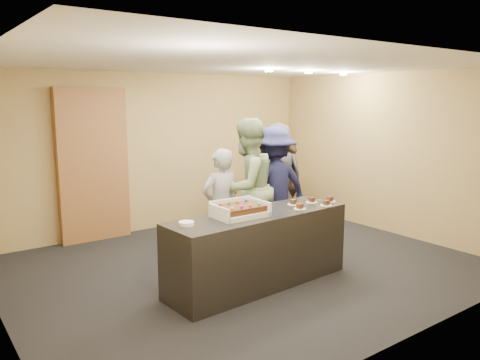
{
  "coord_description": "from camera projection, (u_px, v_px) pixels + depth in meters",
  "views": [
    {
      "loc": [
        -3.65,
        -4.92,
        2.25
      ],
      "look_at": [
        -0.09,
        0.0,
        1.2
      ],
      "focal_mm": 35.0,
      "sensor_mm": 36.0,
      "label": 1
    }
  ],
  "objects": [
    {
      "name": "slice_d",
      "position": [
        312.0,
        201.0,
        6.21
      ],
      "size": [
        0.15,
        0.15,
        0.07
      ],
      "color": "white",
      "rests_on": "serving_counter"
    },
    {
      "name": "person_navy_man",
      "position": [
        274.0,
        187.0,
        7.17
      ],
      "size": [
        1.26,
        0.8,
        1.85
      ],
      "primitive_type": "imported",
      "rotation": [
        0.0,
        0.0,
        3.04
      ],
      "color": "#181A42",
      "rests_on": "floor"
    },
    {
      "name": "slice_c",
      "position": [
        326.0,
        204.0,
        6.03
      ],
      "size": [
        0.15,
        0.15,
        0.07
      ],
      "color": "white",
      "rests_on": "serving_counter"
    },
    {
      "name": "person_dark_suit",
      "position": [
        277.0,
        178.0,
        7.91
      ],
      "size": [
        1.08,
        0.93,
        1.88
      ],
      "primitive_type": "imported",
      "rotation": [
        0.0,
        0.0,
        2.71
      ],
      "color": "#27272C",
      "rests_on": "floor"
    },
    {
      "name": "cake_box",
      "position": [
        239.0,
        212.0,
        5.48
      ],
      "size": [
        0.61,
        0.42,
        0.18
      ],
      "color": "white",
      "rests_on": "serving_counter"
    },
    {
      "name": "slice_a",
      "position": [
        300.0,
        207.0,
        5.84
      ],
      "size": [
        0.15,
        0.15,
        0.07
      ],
      "color": "white",
      "rests_on": "serving_counter"
    },
    {
      "name": "slice_b",
      "position": [
        293.0,
        203.0,
        6.08
      ],
      "size": [
        0.15,
        0.15,
        0.07
      ],
      "color": "white",
      "rests_on": "serving_counter"
    },
    {
      "name": "person_brown_extra",
      "position": [
        289.0,
        184.0,
        8.38
      ],
      "size": [
        0.91,
        0.88,
        1.52
      ],
      "primitive_type": "imported",
      "rotation": [
        0.0,
        0.0,
        3.89
      ],
      "color": "#4F3B30",
      "rests_on": "floor"
    },
    {
      "name": "ceiling_spotlights",
      "position": [
        309.0,
        72.0,
        7.29
      ],
      "size": [
        1.72,
        0.12,
        0.03
      ],
      "color": "#FFEAC6",
      "rests_on": "ceiling"
    },
    {
      "name": "sheet_cake",
      "position": [
        240.0,
        208.0,
        5.45
      ],
      "size": [
        0.52,
        0.36,
        0.11
      ],
      "color": "#361C0C",
      "rests_on": "cake_box"
    },
    {
      "name": "person_server_grey",
      "position": [
        221.0,
        207.0,
        6.41
      ],
      "size": [
        0.59,
        0.39,
        1.6
      ],
      "primitive_type": "imported",
      "rotation": [
        0.0,
        0.0,
        3.15
      ],
      "color": "#98989D",
      "rests_on": "floor"
    },
    {
      "name": "person_sage_man",
      "position": [
        247.0,
        188.0,
        6.73
      ],
      "size": [
        1.1,
        0.93,
        1.99
      ],
      "primitive_type": "imported",
      "rotation": [
        0.0,
        0.0,
        3.34
      ],
      "color": "gray",
      "rests_on": "floor"
    },
    {
      "name": "slice_e",
      "position": [
        330.0,
        200.0,
        6.26
      ],
      "size": [
        0.15,
        0.15,
        0.07
      ],
      "color": "white",
      "rests_on": "serving_counter"
    },
    {
      "name": "serving_counter",
      "position": [
        259.0,
        249.0,
        5.71
      ],
      "size": [
        2.44,
        0.84,
        0.9
      ],
      "primitive_type": "cube",
      "rotation": [
        0.0,
        0.0,
        0.06
      ],
      "color": "black",
      "rests_on": "floor"
    },
    {
      "name": "plate_stack",
      "position": [
        186.0,
        224.0,
        5.08
      ],
      "size": [
        0.17,
        0.17,
        0.04
      ],
      "primitive_type": "cylinder",
      "color": "white",
      "rests_on": "serving_counter"
    },
    {
      "name": "room",
      "position": [
        245.0,
        168.0,
        6.19
      ],
      "size": [
        6.04,
        6.0,
        2.7
      ],
      "color": "black",
      "rests_on": "ground"
    },
    {
      "name": "storage_cabinet",
      "position": [
        93.0,
        165.0,
        7.43
      ],
      "size": [
        1.11,
        0.15,
        2.44
      ],
      "primitive_type": "cube",
      "color": "brown",
      "rests_on": "floor"
    }
  ]
}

